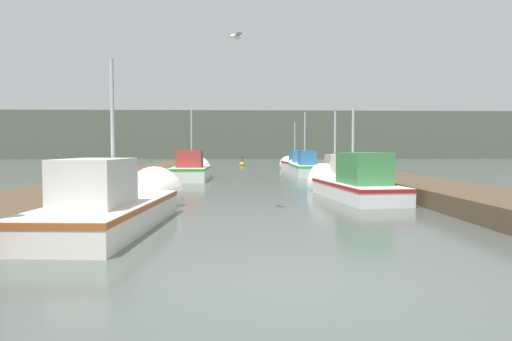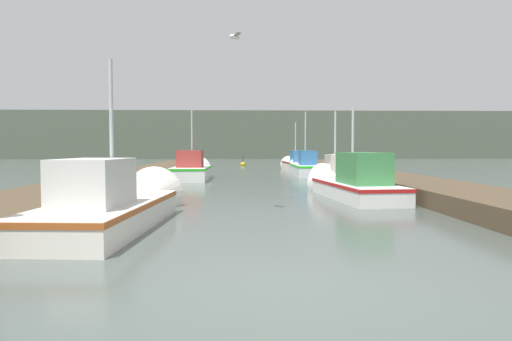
{
  "view_description": "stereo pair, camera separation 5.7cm",
  "coord_description": "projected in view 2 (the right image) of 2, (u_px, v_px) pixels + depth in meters",
  "views": [
    {
      "loc": [
        -0.61,
        -5.2,
        1.62
      ],
      "look_at": [
        0.01,
        11.83,
        0.76
      ],
      "focal_mm": 32.0,
      "sensor_mm": 36.0,
      "label": 1
    },
    {
      "loc": [
        -0.55,
        -5.2,
        1.62
      ],
      "look_at": [
        0.01,
        11.83,
        0.76
      ],
      "focal_mm": 32.0,
      "sensor_mm": 36.0,
      "label": 2
    }
  ],
  "objects": [
    {
      "name": "channel_buoy",
      "position": [
        243.0,
        164.0,
        40.63
      ],
      "size": [
        0.44,
        0.44,
        0.94
      ],
      "color": "gold",
      "rests_on": "ground_plane"
    },
    {
      "name": "fishing_boat_0",
      "position": [
        121.0,
        203.0,
        9.91
      ],
      "size": [
        2.12,
        6.28,
        3.96
      ],
      "rotation": [
        0.0,
        0.0,
        -0.07
      ],
      "color": "silver",
      "rests_on": "ground_plane"
    },
    {
      "name": "fishing_boat_2",
      "position": [
        334.0,
        177.0,
        18.9
      ],
      "size": [
        1.44,
        4.89,
        3.47
      ],
      "rotation": [
        0.0,
        0.0,
        0.02
      ],
      "color": "silver",
      "rests_on": "ground_plane"
    },
    {
      "name": "distant_shore_ridge",
      "position": [
        244.0,
        136.0,
        73.27
      ],
      "size": [
        120.0,
        16.0,
        6.95
      ],
      "color": "#4C5647",
      "rests_on": "ground_plane"
    },
    {
      "name": "mooring_piling_2",
      "position": [
        334.0,
        166.0,
        23.96
      ],
      "size": [
        0.32,
        0.32,
        1.28
      ],
      "color": "#473523",
      "rests_on": "ground_plane"
    },
    {
      "name": "fishing_boat_3",
      "position": [
        193.0,
        170.0,
        23.57
      ],
      "size": [
        1.74,
        5.54,
        4.03
      ],
      "rotation": [
        0.0,
        0.0,
        0.0
      ],
      "color": "silver",
      "rests_on": "ground_plane"
    },
    {
      "name": "ground_plane",
      "position": [
        288.0,
        287.0,
        5.29
      ],
      "size": [
        200.0,
        200.0,
        0.0
      ],
      "color": "#47514C"
    },
    {
      "name": "fishing_boat_5",
      "position": [
        295.0,
        164.0,
        31.87
      ],
      "size": [
        1.59,
        6.14,
        3.69
      ],
      "rotation": [
        0.0,
        0.0,
        0.04
      ],
      "color": "silver",
      "rests_on": "ground_plane"
    },
    {
      "name": "dock_right",
      "position": [
        373.0,
        177.0,
        21.43
      ],
      "size": [
        2.61,
        40.0,
        0.48
      ],
      "color": "#4C3D2B",
      "rests_on": "ground_plane"
    },
    {
      "name": "fishing_boat_4",
      "position": [
        305.0,
        167.0,
        27.29
      ],
      "size": [
        1.52,
        6.31,
        4.1
      ],
      "rotation": [
        0.0,
        0.0,
        -0.01
      ],
      "color": "silver",
      "rests_on": "ground_plane"
    },
    {
      "name": "dock_left",
      "position": [
        131.0,
        177.0,
        21.06
      ],
      "size": [
        2.61,
        40.0,
        0.48
      ],
      "color": "#4C3D2B",
      "rests_on": "ground_plane"
    },
    {
      "name": "seagull_lead",
      "position": [
        235.0,
        37.0,
        10.7
      ],
      "size": [
        0.33,
        0.55,
        0.12
      ],
      "rotation": [
        0.0,
        0.0,
        5.12
      ],
      "color": "white"
    },
    {
      "name": "fishing_boat_1",
      "position": [
        350.0,
        183.0,
        14.89
      ],
      "size": [
        2.12,
        5.84,
        3.37
      ],
      "rotation": [
        0.0,
        0.0,
        0.1
      ],
      "color": "silver",
      "rests_on": "ground_plane"
    },
    {
      "name": "mooring_piling_0",
      "position": [
        193.0,
        161.0,
        35.84
      ],
      "size": [
        0.36,
        0.36,
        1.04
      ],
      "color": "#473523",
      "rests_on": "ground_plane"
    }
  ]
}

